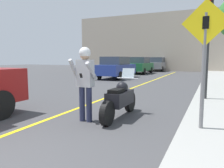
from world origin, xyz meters
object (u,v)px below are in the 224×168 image
traffic_light (208,27)px  parked_car_grey (157,64)px  parked_car_blue (116,67)px  parked_car_green (140,65)px  person_biker (85,76)px  motorcycle (120,99)px  crossing_sign (204,52)px

traffic_light → parked_car_grey: size_ratio=0.84×
parked_car_blue → parked_car_green: 5.86m
parked_car_green → person_biker: bearing=-76.9°
motorcycle → traffic_light: 4.23m
traffic_light → parked_car_green: size_ratio=0.84×
motorcycle → parked_car_grey: parked_car_grey is taller
parked_car_green → traffic_light: bearing=-63.5°
motorcycle → parked_car_blue: 11.30m
person_biker → parked_car_blue: size_ratio=0.44×
person_biker → parked_car_green: bearing=103.1°
traffic_light → parked_car_blue: bearing=132.5°
motorcycle → person_biker: (-0.64, -0.68, 0.65)m
motorcycle → traffic_light: bearing=57.5°
parked_car_grey → parked_car_green: bearing=-96.5°
motorcycle → parked_car_green: 16.79m
motorcycle → traffic_light: size_ratio=0.60×
traffic_light → parked_car_blue: traffic_light is taller
crossing_sign → parked_car_blue: bearing=121.5°
traffic_light → parked_car_green: traffic_light is taller
motorcycle → person_biker: size_ratio=1.16×
parked_car_blue → traffic_light: bearing=-47.5°
crossing_sign → parked_car_grey: crossing_sign is taller
person_biker → traffic_light: 4.82m
parked_car_green → parked_car_blue: bearing=-90.7°
motorcycle → crossing_sign: size_ratio=0.83×
traffic_light → parked_car_grey: bearing=107.9°
parked_car_grey → parked_car_blue: bearing=-93.5°
motorcycle → parked_car_blue: size_ratio=0.50×
parked_car_grey → traffic_light: bearing=-72.1°
person_biker → parked_car_blue: person_biker is taller
person_biker → parked_car_grey: person_biker is taller
person_biker → motorcycle: bearing=46.6°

